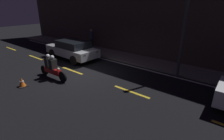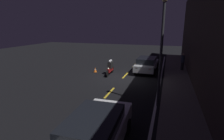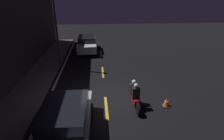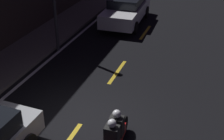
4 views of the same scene
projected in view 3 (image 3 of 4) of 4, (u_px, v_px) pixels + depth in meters
The scene contains 11 objects.
ground_plane at pixel (105, 97), 9.75m from camera, with size 56.00×56.00×0.00m, color black.
raised_curb at pixel (23, 100), 9.37m from camera, with size 28.00×2.09×0.12m.
lane_dash_c at pixel (106, 107), 8.83m from camera, with size 2.00×0.14×0.01m.
lane_dash_d at pixel (103, 72), 12.96m from camera, with size 2.00×0.14×0.01m.
lane_dash_e at pixel (101, 54), 17.09m from camera, with size 2.00×0.14×0.01m.
lane_solid_kerb at pixel (48, 100), 9.50m from camera, with size 25.20×0.14×0.01m.
hatchback_silver at pixel (65, 123), 6.62m from camera, with size 4.38×2.04×1.43m.
sedan_white at pixel (87, 44), 17.64m from camera, with size 4.45×2.05×1.49m.
motorcycle at pixel (134, 94), 8.79m from camera, with size 2.28×0.38×1.37m.
traffic_cone_near at pixel (166, 102), 8.85m from camera, with size 0.43×0.43×0.48m.
street_lamp at pixel (56, 26), 12.41m from camera, with size 0.28×0.28×5.76m.
Camera 3 is at (-8.40, 0.36, 5.18)m, focal length 28.00 mm.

